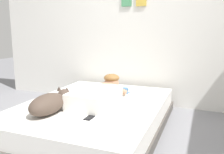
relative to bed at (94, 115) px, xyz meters
The scene contains 8 objects.
ground_plane 0.58m from the bed, 76.71° to the right, with size 13.40×13.40×0.00m, color gray.
back_wall 1.61m from the bed, 83.68° to the left, with size 4.70×0.12×2.50m.
bed is the anchor object (origin of this frame).
pillow 0.56m from the bed, 107.54° to the left, with size 0.52×0.32×0.11m, color white.
person_lying 0.27m from the bed, 32.95° to the left, with size 0.43×0.92×0.27m.
dog 0.61m from the bed, 117.91° to the right, with size 0.26×0.57×0.21m.
coffee_cup 0.58m from the bed, 68.15° to the left, with size 0.12×0.09×0.07m.
cell_phone 0.53m from the bed, 69.39° to the right, with size 0.07×0.14×0.01m, color black.
Camera 1 is at (1.03, -1.85, 1.12)m, focal length 38.40 mm.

